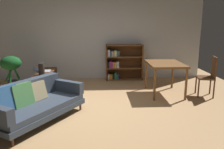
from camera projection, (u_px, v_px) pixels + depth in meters
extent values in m
plane|color=tan|center=(92.00, 108.00, 4.80)|extent=(8.16, 8.16, 0.00)
cube|color=silver|center=(94.00, 36.00, 7.13)|extent=(6.80, 0.10, 2.70)
cylinder|color=#56351E|center=(80.00, 107.00, 4.71)|extent=(0.04, 0.04, 0.14)
cylinder|color=#56351E|center=(12.00, 142.00, 3.31)|extent=(0.04, 0.04, 0.14)
cylinder|color=#56351E|center=(54.00, 101.00, 5.05)|extent=(0.04, 0.04, 0.14)
cube|color=#384251|center=(37.00, 111.00, 4.16)|extent=(1.67, 1.97, 0.10)
cube|color=#384251|center=(37.00, 106.00, 4.13)|extent=(1.60, 1.89, 0.10)
cube|color=#384251|center=(23.00, 91.00, 4.24)|extent=(1.07, 1.56, 0.37)
cube|color=#384251|center=(66.00, 86.00, 4.80)|extent=(0.76, 0.55, 0.24)
cube|color=#336093|center=(5.00, 100.00, 3.74)|extent=(0.42, 0.48, 0.45)
cube|color=#4C894C|center=(21.00, 95.00, 4.00)|extent=(0.41, 0.47, 0.43)
cube|color=tan|center=(37.00, 91.00, 4.32)|extent=(0.38, 0.42, 0.38)
cube|color=#56351E|center=(51.00, 76.00, 6.55)|extent=(0.37, 0.04, 0.52)
cube|color=#56351E|center=(39.00, 89.00, 5.32)|extent=(0.37, 0.04, 0.52)
cube|color=#56351E|center=(46.00, 83.00, 5.94)|extent=(0.37, 1.27, 0.04)
cube|color=#56351E|center=(45.00, 73.00, 5.88)|extent=(0.37, 1.31, 0.04)
cube|color=#56351E|center=(46.00, 91.00, 5.99)|extent=(0.37, 1.27, 0.04)
cube|color=silver|center=(46.00, 71.00, 5.95)|extent=(0.24, 0.33, 0.02)
cube|color=black|center=(38.00, 70.00, 5.92)|extent=(0.22, 0.31, 0.07)
cylinder|color=#2D2823|center=(41.00, 69.00, 5.55)|extent=(0.15, 0.15, 0.28)
cylinder|color=slate|center=(41.00, 67.00, 5.54)|extent=(0.08, 0.08, 0.01)
cylinder|color=#333338|center=(13.00, 85.00, 6.17)|extent=(0.26, 0.26, 0.24)
cylinder|color=#195623|center=(15.00, 69.00, 6.09)|extent=(0.19, 0.07, 0.62)
cylinder|color=#195623|center=(15.00, 71.00, 6.21)|extent=(0.13, 0.28, 0.52)
cylinder|color=#195623|center=(10.00, 69.00, 6.13)|extent=(0.17, 0.18, 0.62)
cylinder|color=#195623|center=(8.00, 76.00, 6.05)|extent=(0.18, 0.16, 0.33)
cylinder|color=#195623|center=(10.00, 72.00, 5.95)|extent=(0.08, 0.31, 0.57)
ellipsoid|color=#195623|center=(11.00, 63.00, 6.03)|extent=(0.53, 0.53, 0.37)
cylinder|color=brown|center=(146.00, 75.00, 6.20)|extent=(0.06, 0.06, 0.74)
cylinder|color=brown|center=(155.00, 85.00, 5.21)|extent=(0.06, 0.06, 0.74)
cylinder|color=brown|center=(172.00, 75.00, 6.24)|extent=(0.06, 0.06, 0.74)
cylinder|color=brown|center=(186.00, 84.00, 5.25)|extent=(0.06, 0.06, 0.74)
cube|color=brown|center=(165.00, 64.00, 5.64)|extent=(0.83, 1.11, 0.05)
cylinder|color=#56351E|center=(199.00, 89.00, 5.45)|extent=(0.04, 0.04, 0.44)
cylinder|color=#56351E|center=(196.00, 85.00, 5.80)|extent=(0.04, 0.04, 0.44)
cylinder|color=#56351E|center=(214.00, 89.00, 5.39)|extent=(0.04, 0.04, 0.44)
cylinder|color=#56351E|center=(210.00, 85.00, 5.74)|extent=(0.04, 0.04, 0.44)
cube|color=#56351E|center=(205.00, 78.00, 5.54)|extent=(0.46, 0.48, 0.04)
cube|color=#56351E|center=(214.00, 67.00, 5.45)|extent=(0.12, 0.36, 0.50)
cube|color=brown|center=(106.00, 62.00, 7.10)|extent=(0.04, 0.34, 1.11)
cube|color=brown|center=(142.00, 62.00, 7.16)|extent=(0.04, 0.34, 1.11)
cube|color=brown|center=(124.00, 45.00, 7.01)|extent=(1.15, 0.34, 0.04)
cube|color=brown|center=(124.00, 79.00, 7.25)|extent=(1.15, 0.34, 0.04)
cube|color=brown|center=(124.00, 61.00, 7.28)|extent=(1.11, 0.04, 1.11)
cube|color=brown|center=(124.00, 68.00, 7.17)|extent=(1.11, 0.32, 0.04)
cube|color=brown|center=(124.00, 57.00, 7.09)|extent=(1.11, 0.32, 0.04)
cube|color=silver|center=(108.00, 76.00, 7.19)|extent=(0.05, 0.27, 0.15)
cube|color=orange|center=(110.00, 76.00, 7.19)|extent=(0.05, 0.26, 0.15)
cube|color=gold|center=(112.00, 76.00, 7.18)|extent=(0.03, 0.21, 0.14)
cube|color=black|center=(113.00, 76.00, 7.19)|extent=(0.06, 0.22, 0.15)
cube|color=#337F47|center=(116.00, 76.00, 7.19)|extent=(0.07, 0.24, 0.19)
cube|color=#2D5199|center=(118.00, 76.00, 7.19)|extent=(0.05, 0.22, 0.15)
cube|color=black|center=(108.00, 65.00, 7.10)|extent=(0.04, 0.25, 0.18)
cube|color=#993884|center=(110.00, 64.00, 7.09)|extent=(0.06, 0.21, 0.20)
cube|color=#993884|center=(112.00, 64.00, 7.11)|extent=(0.04, 0.28, 0.20)
cube|color=orange|center=(114.00, 65.00, 7.11)|extent=(0.07, 0.25, 0.17)
cube|color=silver|center=(116.00, 65.00, 7.11)|extent=(0.04, 0.24, 0.17)
cube|color=silver|center=(118.00, 64.00, 7.12)|extent=(0.07, 0.28, 0.19)
cube|color=silver|center=(109.00, 53.00, 7.02)|extent=(0.07, 0.23, 0.20)
cube|color=#2D5199|center=(111.00, 54.00, 7.04)|extent=(0.04, 0.27, 0.15)
cube|color=silver|center=(112.00, 54.00, 7.03)|extent=(0.03, 0.24, 0.16)
cube|color=gold|center=(114.00, 54.00, 7.03)|extent=(0.04, 0.24, 0.15)
cube|color=silver|center=(115.00, 53.00, 7.03)|extent=(0.06, 0.23, 0.18)
cube|color=#337F47|center=(118.00, 53.00, 7.03)|extent=(0.06, 0.20, 0.17)
cube|color=#993884|center=(119.00, 54.00, 7.03)|extent=(0.03, 0.21, 0.16)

